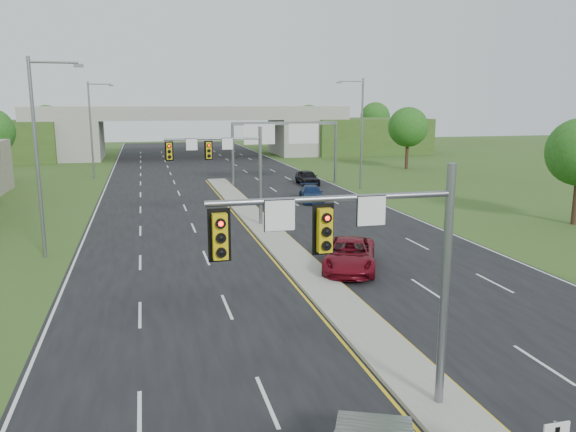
% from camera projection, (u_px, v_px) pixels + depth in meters
% --- Properties ---
extents(ground, '(240.00, 240.00, 0.00)m').
position_uv_depth(ground, '(438.00, 407.00, 16.08)').
color(ground, '#384F1C').
rests_on(ground, ground).
extents(road, '(24.00, 160.00, 0.02)m').
position_uv_depth(road, '(238.00, 202.00, 49.31)').
color(road, black).
rests_on(road, ground).
extents(median, '(2.00, 54.00, 0.16)m').
position_uv_depth(median, '(267.00, 231.00, 37.89)').
color(median, gray).
rests_on(median, road).
extents(lane_markings, '(23.72, 160.00, 0.01)m').
position_uv_depth(lane_markings, '(243.00, 216.00, 43.38)').
color(lane_markings, gold).
rests_on(lane_markings, road).
extents(signal_mast_near, '(6.62, 0.60, 7.00)m').
position_uv_depth(signal_mast_near, '(370.00, 253.00, 14.52)').
color(signal_mast_near, slate).
rests_on(signal_mast_near, ground).
extents(signal_mast_far, '(6.62, 0.60, 7.00)m').
position_uv_depth(signal_mast_far, '(228.00, 160.00, 38.26)').
color(signal_mast_far, slate).
rests_on(signal_mast_far, ground).
extents(sign_gantry, '(11.58, 0.44, 6.67)m').
position_uv_depth(sign_gantry, '(284.00, 135.00, 59.33)').
color(sign_gantry, slate).
rests_on(sign_gantry, ground).
extents(overpass, '(80.00, 14.00, 8.10)m').
position_uv_depth(overpass, '(192.00, 135.00, 91.33)').
color(overpass, gray).
rests_on(overpass, ground).
extents(lightpole_l_mid, '(2.85, 0.25, 11.00)m').
position_uv_depth(lightpole_l_mid, '(40.00, 149.00, 30.61)').
color(lightpole_l_mid, slate).
rests_on(lightpole_l_mid, ground).
extents(lightpole_l_far, '(2.85, 0.25, 11.00)m').
position_uv_depth(lightpole_l_far, '(93.00, 125.00, 63.84)').
color(lightpole_l_far, slate).
rests_on(lightpole_l_far, ground).
extents(lightpole_r_far, '(2.85, 0.25, 11.00)m').
position_uv_depth(lightpole_r_far, '(360.00, 128.00, 56.11)').
color(lightpole_r_far, slate).
rests_on(lightpole_r_far, ground).
extents(tree_r_mid, '(5.20, 5.20, 8.12)m').
position_uv_depth(tree_r_mid, '(408.00, 127.00, 73.57)').
color(tree_r_mid, '#382316').
rests_on(tree_r_mid, ground).
extents(tree_back_b, '(5.60, 5.60, 8.32)m').
position_uv_depth(tree_back_b, '(47.00, 121.00, 98.37)').
color(tree_back_b, '#382316').
rests_on(tree_back_b, ground).
extents(tree_back_c, '(5.60, 5.60, 8.32)m').
position_uv_depth(tree_back_c, '(309.00, 119.00, 110.11)').
color(tree_back_c, '#382316').
rests_on(tree_back_c, ground).
extents(tree_back_d, '(6.00, 6.00, 8.85)m').
position_uv_depth(tree_back_d, '(375.00, 117.00, 113.47)').
color(tree_back_d, '#382316').
rests_on(tree_back_d, ground).
extents(car_far_a, '(4.56, 6.23, 1.57)m').
position_uv_depth(car_far_a, '(350.00, 255.00, 29.21)').
color(car_far_a, maroon).
rests_on(car_far_a, road).
extents(car_far_b, '(2.73, 4.99, 1.37)m').
position_uv_depth(car_far_b, '(312.00, 194.00, 49.65)').
color(car_far_b, '#0B1E46').
rests_on(car_far_b, road).
extents(car_far_c, '(1.85, 4.56, 1.55)m').
position_uv_depth(car_far_c, '(307.00, 177.00, 59.94)').
color(car_far_c, black).
rests_on(car_far_c, road).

